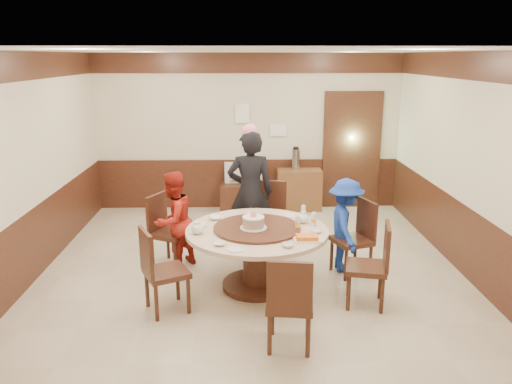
{
  "coord_description": "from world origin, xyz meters",
  "views": [
    {
      "loc": [
        -0.12,
        -6.01,
        2.74
      ],
      "look_at": [
        0.06,
        -0.01,
        1.1
      ],
      "focal_mm": 35.0,
      "sensor_mm": 36.0,
      "label": 1
    }
  ],
  "objects_px": {
    "person_blue": "(345,226)",
    "television": "(244,173)",
    "banquet_table": "(257,246)",
    "birthday_cake": "(253,222)",
    "person_red": "(173,221)",
    "tv_stand": "(244,197)",
    "side_cabinet": "(299,190)",
    "thermos": "(296,159)",
    "person_standing": "(250,192)",
    "shrimp_platter": "(307,238)"
  },
  "relations": [
    {
      "from": "person_blue",
      "to": "television",
      "type": "distance_m",
      "value": 2.98
    },
    {
      "from": "banquet_table",
      "to": "birthday_cake",
      "type": "height_order",
      "value": "birthday_cake"
    },
    {
      "from": "birthday_cake",
      "to": "banquet_table",
      "type": "bearing_deg",
      "value": 46.3
    },
    {
      "from": "person_red",
      "to": "person_blue",
      "type": "distance_m",
      "value": 2.24
    },
    {
      "from": "tv_stand",
      "to": "side_cabinet",
      "type": "distance_m",
      "value": 1.02
    },
    {
      "from": "television",
      "to": "thermos",
      "type": "xyz_separation_m",
      "value": [
        0.94,
        0.03,
        0.24
      ]
    },
    {
      "from": "person_standing",
      "to": "television",
      "type": "height_order",
      "value": "person_standing"
    },
    {
      "from": "birthday_cake",
      "to": "shrimp_platter",
      "type": "distance_m",
      "value": 0.69
    },
    {
      "from": "banquet_table",
      "to": "person_red",
      "type": "xyz_separation_m",
      "value": [
        -1.08,
        0.62,
        0.13
      ]
    },
    {
      "from": "banquet_table",
      "to": "television",
      "type": "bearing_deg",
      "value": 92.6
    },
    {
      "from": "person_red",
      "to": "side_cabinet",
      "type": "distance_m",
      "value": 3.24
    },
    {
      "from": "banquet_table",
      "to": "thermos",
      "type": "distance_m",
      "value": 3.31
    },
    {
      "from": "shrimp_platter",
      "to": "tv_stand",
      "type": "height_order",
      "value": "shrimp_platter"
    },
    {
      "from": "person_blue",
      "to": "thermos",
      "type": "xyz_separation_m",
      "value": [
        -0.36,
        2.71,
        0.32
      ]
    },
    {
      "from": "banquet_table",
      "to": "person_blue",
      "type": "bearing_deg",
      "value": 22.28
    },
    {
      "from": "television",
      "to": "banquet_table",
      "type": "bearing_deg",
      "value": 90.44
    },
    {
      "from": "person_red",
      "to": "tv_stand",
      "type": "bearing_deg",
      "value": -165.99
    },
    {
      "from": "banquet_table",
      "to": "person_standing",
      "type": "relative_size",
      "value": 0.96
    },
    {
      "from": "person_blue",
      "to": "side_cabinet",
      "type": "relative_size",
      "value": 1.55
    },
    {
      "from": "person_standing",
      "to": "person_red",
      "type": "height_order",
      "value": "person_standing"
    },
    {
      "from": "banquet_table",
      "to": "person_standing",
      "type": "bearing_deg",
      "value": 92.86
    },
    {
      "from": "person_standing",
      "to": "shrimp_platter",
      "type": "height_order",
      "value": "person_standing"
    },
    {
      "from": "banquet_table",
      "to": "birthday_cake",
      "type": "xyz_separation_m",
      "value": [
        -0.04,
        -0.05,
        0.32
      ]
    },
    {
      "from": "side_cabinet",
      "to": "thermos",
      "type": "relative_size",
      "value": 2.11
    },
    {
      "from": "person_blue",
      "to": "person_standing",
      "type": "bearing_deg",
      "value": 60.15
    },
    {
      "from": "thermos",
      "to": "banquet_table",
      "type": "bearing_deg",
      "value": -104.08
    },
    {
      "from": "person_red",
      "to": "tv_stand",
      "type": "xyz_separation_m",
      "value": [
        0.93,
        2.54,
        -0.41
      ]
    },
    {
      "from": "person_standing",
      "to": "tv_stand",
      "type": "height_order",
      "value": "person_standing"
    },
    {
      "from": "television",
      "to": "thermos",
      "type": "height_order",
      "value": "thermos"
    },
    {
      "from": "person_standing",
      "to": "banquet_table",
      "type": "bearing_deg",
      "value": 92.47
    },
    {
      "from": "person_blue",
      "to": "side_cabinet",
      "type": "bearing_deg",
      "value": 6.09
    },
    {
      "from": "person_blue",
      "to": "shrimp_platter",
      "type": "xyz_separation_m",
      "value": [
        -0.62,
        -0.87,
        0.16
      ]
    },
    {
      "from": "person_blue",
      "to": "tv_stand",
      "type": "bearing_deg",
      "value": 25.96
    },
    {
      "from": "television",
      "to": "birthday_cake",
      "type": "bearing_deg",
      "value": 89.64
    },
    {
      "from": "shrimp_platter",
      "to": "banquet_table",
      "type": "bearing_deg",
      "value": 143.99
    },
    {
      "from": "person_red",
      "to": "person_blue",
      "type": "xyz_separation_m",
      "value": [
        2.24,
        -0.14,
        -0.04
      ]
    },
    {
      "from": "television",
      "to": "person_red",
      "type": "bearing_deg",
      "value": 67.66
    },
    {
      "from": "person_red",
      "to": "thermos",
      "type": "relative_size",
      "value": 3.47
    },
    {
      "from": "tv_stand",
      "to": "person_red",
      "type": "bearing_deg",
      "value": -110.18
    },
    {
      "from": "banquet_table",
      "to": "shrimp_platter",
      "type": "distance_m",
      "value": 0.72
    },
    {
      "from": "person_red",
      "to": "birthday_cake",
      "type": "relative_size",
      "value": 4.15
    },
    {
      "from": "birthday_cake",
      "to": "person_blue",
      "type": "bearing_deg",
      "value": 23.38
    },
    {
      "from": "person_standing",
      "to": "birthday_cake",
      "type": "relative_size",
      "value": 5.55
    },
    {
      "from": "shrimp_platter",
      "to": "television",
      "type": "distance_m",
      "value": 3.62
    },
    {
      "from": "person_standing",
      "to": "television",
      "type": "bearing_deg",
      "value": -87.95
    },
    {
      "from": "person_red",
      "to": "television",
      "type": "relative_size",
      "value": 1.93
    },
    {
      "from": "side_cabinet",
      "to": "television",
      "type": "bearing_deg",
      "value": -178.31
    },
    {
      "from": "person_blue",
      "to": "shrimp_platter",
      "type": "bearing_deg",
      "value": 144.81
    },
    {
      "from": "person_standing",
      "to": "person_blue",
      "type": "height_order",
      "value": "person_standing"
    },
    {
      "from": "birthday_cake",
      "to": "person_standing",
      "type": "bearing_deg",
      "value": 90.74
    }
  ]
}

